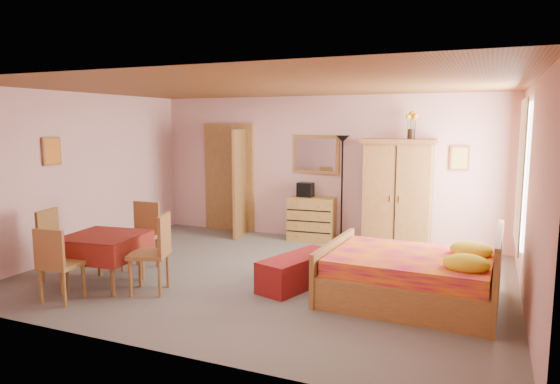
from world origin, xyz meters
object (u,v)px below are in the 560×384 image
at_px(stereo, 305,190).
at_px(sunflower_vase, 412,125).
at_px(wall_mirror, 316,154).
at_px(bench, 298,271).
at_px(wardrobe, 398,195).
at_px(dining_table, 105,260).
at_px(floor_lamp, 342,190).
at_px(bed, 410,263).
at_px(chest_of_drawers, 312,219).
at_px(chair_south, 62,264).
at_px(chair_north, 139,237).
at_px(chair_west, 61,245).
at_px(chair_east, 149,253).

distance_m(stereo, sunflower_vase, 2.19).
height_order(wall_mirror, bench, wall_mirror).
relative_size(wardrobe, dining_table, 2.00).
bearing_deg(floor_lamp, dining_table, -121.82).
bearing_deg(bench, bed, 0.29).
height_order(chest_of_drawers, chair_south, chair_south).
height_order(sunflower_vase, bed, sunflower_vase).
bearing_deg(chair_north, sunflower_vase, -144.57).
bearing_deg(chair_south, stereo, 63.36).
height_order(wardrobe, bench, wardrobe).
distance_m(floor_lamp, chair_west, 4.60).
height_order(chest_of_drawers, wardrobe, wardrobe).
distance_m(stereo, bench, 2.75).
bearing_deg(chair_north, floor_lamp, -131.46).
relative_size(stereo, chair_south, 0.31).
xyz_separation_m(chest_of_drawers, chair_east, (-0.95, -3.44, 0.10)).
xyz_separation_m(wardrobe, dining_table, (-3.17, -3.38, -0.59)).
xyz_separation_m(bed, chair_east, (-3.07, -0.96, 0.03)).
bearing_deg(stereo, dining_table, -113.30).
bearing_deg(wardrobe, chair_west, -140.33).
relative_size(wall_mirror, sunflower_vase, 1.97).
distance_m(wardrobe, chair_north, 4.18).
relative_size(sunflower_vase, bed, 0.22).
distance_m(floor_lamp, dining_table, 4.18).
relative_size(chair_south, chair_north, 0.94).
distance_m(floor_lamp, bench, 2.66).
xyz_separation_m(chest_of_drawers, bed, (2.11, -2.48, 0.07)).
height_order(bench, chair_east, chair_east).
bearing_deg(dining_table, bed, 14.56).
distance_m(bed, chair_east, 3.21).
height_order(floor_lamp, chair_west, floor_lamp).
height_order(bench, chair_north, chair_north).
relative_size(wall_mirror, wardrobe, 0.48).
xyz_separation_m(stereo, chair_north, (-1.57, -2.72, -0.43)).
height_order(stereo, wardrobe, wardrobe).
relative_size(chest_of_drawers, stereo, 3.00).
bearing_deg(wardrobe, sunflower_vase, 6.15).
bearing_deg(chair_east, sunflower_vase, -58.21).
height_order(chair_west, chair_east, chair_east).
bearing_deg(bed, chair_east, -160.60).
distance_m(stereo, chair_north, 3.17).
bearing_deg(chair_south, bed, 17.16).
height_order(chest_of_drawers, dining_table, chest_of_drawers).
height_order(dining_table, chair_west, chair_west).
distance_m(chest_of_drawers, dining_table, 3.83).
bearing_deg(bench, wardrobe, 70.79).
relative_size(floor_lamp, bench, 1.56).
xyz_separation_m(bed, chair_north, (-3.82, -0.20, 0.02)).
xyz_separation_m(sunflower_vase, dining_table, (-3.36, -3.41, -1.74)).
relative_size(sunflower_vase, chair_south, 0.49).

